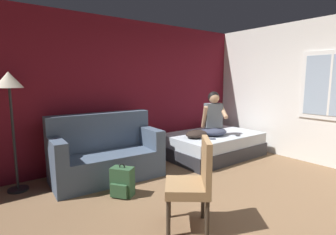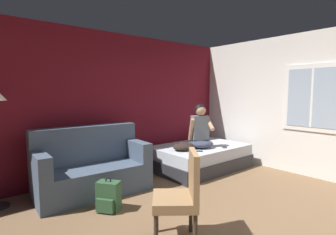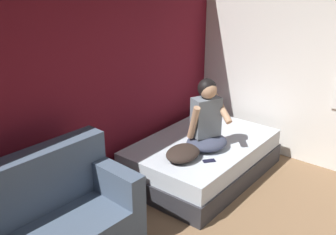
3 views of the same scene
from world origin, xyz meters
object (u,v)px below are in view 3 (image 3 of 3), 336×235
at_px(bed, 202,158).
at_px(cell_phone, 209,161).
at_px(person_seated, 207,121).
at_px(throw_pillow, 183,153).
at_px(couch, 41,229).

distance_m(bed, cell_phone, 0.60).
bearing_deg(person_seated, throw_pillow, 173.46).
relative_size(couch, cell_phone, 12.11).
relative_size(bed, couch, 1.13).
xyz_separation_m(couch, cell_phone, (1.88, -0.55, 0.09)).
bearing_deg(cell_phone, throw_pillow, -116.23).
distance_m(couch, throw_pillow, 1.77).
xyz_separation_m(bed, cell_phone, (-0.41, -0.36, 0.25)).
bearing_deg(throw_pillow, person_seated, -6.54).
bearing_deg(cell_phone, bed, 169.59).
height_order(couch, person_seated, person_seated).
height_order(bed, person_seated, person_seated).
xyz_separation_m(couch, throw_pillow, (1.74, -0.28, 0.16)).
bearing_deg(person_seated, couch, 171.42).
distance_m(person_seated, throw_pillow, 0.50).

